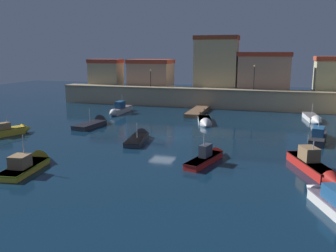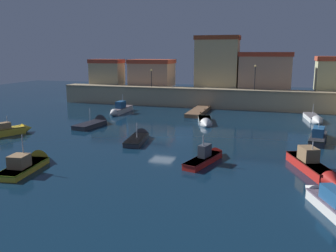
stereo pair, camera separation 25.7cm
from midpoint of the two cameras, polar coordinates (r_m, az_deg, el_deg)
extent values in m
plane|color=#0C2338|center=(38.43, -1.09, -1.82)|extent=(125.56, 125.56, 0.00)
cube|color=tan|center=(59.40, 5.52, 4.36)|extent=(50.04, 2.63, 2.91)
cube|color=gray|center=(59.22, 5.55, 5.87)|extent=(50.04, 2.93, 0.24)
cube|color=tan|center=(68.07, -9.93, 8.10)|extent=(5.84, 3.25, 4.03)
cube|color=#A33B28|center=(67.97, -10.00, 10.09)|extent=(6.08, 3.38, 0.70)
cube|color=tan|center=(65.59, -2.85, 8.13)|extent=(7.40, 5.11, 4.03)
cube|color=#B4422B|center=(65.49, -2.87, 10.19)|extent=(7.70, 5.32, 0.70)
cube|color=#D8BA7F|center=(61.66, 7.49, 9.67)|extent=(7.06, 3.39, 8.00)
cube|color=#9F4223|center=(61.67, 7.60, 13.72)|extent=(7.35, 3.52, 0.70)
cube|color=tan|center=(61.25, 14.87, 8.12)|extent=(8.20, 4.02, 5.33)
cube|color=#B13C25|center=(61.16, 15.02, 10.94)|extent=(8.53, 4.18, 0.70)
cube|color=brown|center=(53.85, 4.63, 2.35)|extent=(2.10, 9.04, 0.54)
cylinder|color=#4B3525|center=(56.57, 6.22, 2.85)|extent=(0.20, 0.20, 0.70)
cylinder|color=#4B3525|center=(53.65, 5.62, 2.38)|extent=(0.20, 0.20, 0.70)
cylinder|color=#4B3525|center=(50.74, 4.95, 1.86)|extent=(0.20, 0.20, 0.70)
cylinder|color=black|center=(61.54, -2.89, 7.46)|extent=(0.12, 0.12, 2.60)
sphere|color=#F9D172|center=(61.45, -2.90, 8.81)|extent=(0.32, 0.32, 0.32)
cylinder|color=black|center=(58.04, 13.36, 7.35)|extent=(0.12, 0.12, 3.51)
sphere|color=#F9D172|center=(57.94, 13.45, 9.23)|extent=(0.32, 0.32, 0.32)
cone|color=silver|center=(25.18, 21.49, -9.24)|extent=(1.51, 1.69, 1.08)
cube|color=navy|center=(22.57, 24.78, -9.95)|extent=(1.44, 2.11, 0.81)
cube|color=#99B7C6|center=(23.35, 23.63, -9.02)|extent=(0.69, 0.31, 0.49)
cube|color=white|center=(46.98, 5.66, 0.93)|extent=(2.72, 5.13, 0.49)
cone|color=white|center=(43.96, 5.86, 0.18)|extent=(1.79, 1.69, 1.50)
cube|color=slate|center=(46.95, 5.67, 1.18)|extent=(2.78, 5.23, 0.08)
cube|color=#333338|center=(39.64, 22.50, -1.82)|extent=(2.27, 5.72, 0.65)
cone|color=#333338|center=(42.99, 22.82, -0.84)|extent=(1.53, 1.60, 1.32)
cube|color=black|center=(39.58, 22.53, -1.41)|extent=(2.32, 5.83, 0.08)
cube|color=navy|center=(39.25, 22.56, -0.80)|extent=(1.37, 2.28, 0.88)
cube|color=#99B7C6|center=(40.29, 22.67, -0.45)|extent=(0.93, 0.21, 0.53)
cylinder|color=#B2B2B7|center=(39.14, 22.62, -0.08)|extent=(0.08, 0.08, 1.89)
cube|color=red|center=(29.63, 5.48, -5.46)|extent=(2.42, 5.02, 0.53)
cone|color=red|center=(32.31, 7.95, -4.06)|extent=(1.43, 1.61, 1.10)
cube|color=#4A0F0F|center=(29.57, 5.48, -5.04)|extent=(2.47, 5.12, 0.08)
cube|color=#333842|center=(29.63, 5.72, -3.90)|extent=(0.97, 1.38, 1.02)
cylinder|color=#B2B2B7|center=(29.26, 5.48, -3.23)|extent=(0.08, 0.08, 1.88)
cube|color=#333338|center=(36.35, -5.17, -2.25)|extent=(2.21, 4.84, 0.49)
cone|color=#333338|center=(39.13, -4.16, -1.23)|extent=(1.66, 1.50, 1.49)
cube|color=black|center=(36.30, -5.18, -1.94)|extent=(2.26, 4.94, 0.08)
cylinder|color=#B2B2B7|center=(36.29, -5.14, -0.67)|extent=(0.08, 0.08, 1.49)
cube|color=gold|center=(29.70, -22.08, -6.29)|extent=(2.32, 5.01, 0.48)
cone|color=gold|center=(32.20, -19.26, -4.72)|extent=(1.80, 1.55, 1.64)
cube|color=#536B10|center=(29.64, -22.11, -5.92)|extent=(2.37, 5.11, 0.08)
cube|color=olive|center=(29.12, -22.66, -5.21)|extent=(1.40, 1.52, 0.95)
cube|color=#99B7C6|center=(29.67, -21.97, -4.76)|extent=(1.11, 0.20, 0.57)
cylinder|color=#B2B2B7|center=(29.44, -22.13, -3.58)|extent=(0.08, 0.08, 2.35)
cube|color=gold|center=(43.02, -24.57, -0.88)|extent=(2.82, 4.16, 0.80)
cone|color=gold|center=(44.05, -21.62, -0.36)|extent=(1.57, 1.52, 1.22)
cube|color=brown|center=(42.94, -24.61, -0.41)|extent=(2.88, 4.24, 0.08)
cube|color=olive|center=(42.80, -24.91, 0.02)|extent=(1.39, 1.67, 0.65)
cylinder|color=#B2B2B7|center=(42.93, -24.34, 0.53)|extent=(0.08, 0.08, 1.27)
cube|color=#333338|center=(44.61, -12.49, 0.15)|extent=(2.35, 4.94, 0.52)
cone|color=#333338|center=(47.05, -10.40, 0.82)|extent=(1.90, 1.51, 1.77)
cube|color=black|center=(44.57, -12.50, 0.42)|extent=(2.39, 5.04, 0.08)
cylinder|color=#B2B2B7|center=(44.48, -12.48, 1.60)|extent=(0.08, 0.08, 1.75)
cube|color=silver|center=(54.54, -7.52, 2.52)|extent=(1.24, 5.60, 0.76)
cone|color=silver|center=(51.47, -9.10, 1.93)|extent=(1.17, 1.40, 1.16)
cube|color=#675A5D|center=(54.49, -7.53, 2.87)|extent=(1.26, 5.72, 0.08)
cube|color=navy|center=(54.01, -7.74, 3.38)|extent=(0.95, 1.85, 1.02)
cylinder|color=#B2B2B7|center=(54.59, -7.45, 3.98)|extent=(0.08, 0.08, 1.97)
cube|color=red|center=(29.84, 21.37, -5.91)|extent=(3.35, 6.03, 0.73)
cone|color=red|center=(26.80, 24.66, -8.16)|extent=(1.67, 1.75, 1.26)
cube|color=#420F0A|center=(29.75, 21.42, -5.31)|extent=(3.41, 6.15, 0.08)
cube|color=olive|center=(29.88, 21.24, -4.10)|extent=(1.60, 1.91, 1.05)
cylinder|color=#B2B2B7|center=(29.28, 21.77, -3.85)|extent=(0.08, 0.08, 1.65)
cube|color=white|center=(51.96, 21.68, 1.28)|extent=(2.14, 5.13, 0.67)
cone|color=white|center=(48.95, 22.45, 0.63)|extent=(1.59, 1.57, 1.42)
cube|color=#605D64|center=(51.91, 21.71, 1.60)|extent=(2.18, 5.23, 0.08)
cylinder|color=#B2B2B7|center=(51.75, 21.78, 2.46)|extent=(0.08, 0.08, 1.50)
sphere|color=#EA4C19|center=(34.60, 21.98, -4.21)|extent=(0.49, 0.49, 0.49)
camera|label=1|loc=(0.13, -90.18, -0.04)|focal=38.44mm
camera|label=2|loc=(0.13, 89.82, 0.04)|focal=38.44mm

